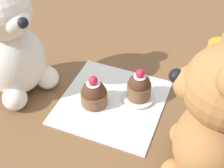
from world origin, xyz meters
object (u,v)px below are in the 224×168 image
at_px(teddy_bear_cream, 12,44).
at_px(saucer_plate, 138,97).
at_px(juice_glass, 218,57).
at_px(teddy_bear_tan, 214,119).
at_px(cupcake_near_tan_bear, 139,87).
at_px(cupcake_near_cream_bear, 94,94).

distance_m(teddy_bear_cream, saucer_plate, 0.29).
bearing_deg(juice_glass, teddy_bear_tan, -177.47).
bearing_deg(juice_glass, teddy_bear_cream, 120.30).
xyz_separation_m(cupcake_near_tan_bear, juice_glass, (0.17, -0.14, -0.00)).
xyz_separation_m(teddy_bear_cream, cupcake_near_cream_bear, (0.02, -0.18, -0.09)).
bearing_deg(cupcake_near_cream_bear, teddy_bear_cream, 95.10).
relative_size(teddy_bear_tan, saucer_plate, 3.88).
height_order(teddy_bear_tan, juice_glass, teddy_bear_tan).
xyz_separation_m(saucer_plate, cupcake_near_tan_bear, (0.00, -0.00, 0.03)).
xyz_separation_m(teddy_bear_cream, teddy_bear_tan, (-0.06, -0.42, 0.01)).
height_order(teddy_bear_tan, cupcake_near_tan_bear, teddy_bear_tan).
bearing_deg(teddy_bear_cream, juice_glass, -39.71).
distance_m(cupcake_near_cream_bear, cupcake_near_tan_bear, 0.10).
height_order(teddy_bear_cream, cupcake_near_tan_bear, teddy_bear_cream).
distance_m(cupcake_near_cream_bear, saucer_plate, 0.10).
xyz_separation_m(teddy_bear_tan, cupcake_near_tan_bear, (0.12, 0.16, -0.10)).
relative_size(teddy_bear_tan, cupcake_near_tan_bear, 3.66).
xyz_separation_m(saucer_plate, juice_glass, (0.17, -0.14, 0.03)).
distance_m(teddy_bear_tan, juice_glass, 0.31).
height_order(teddy_bear_cream, saucer_plate, teddy_bear_cream).
bearing_deg(teddy_bear_tan, cupcake_near_cream_bear, -110.24).
height_order(teddy_bear_cream, teddy_bear_tan, teddy_bear_tan).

